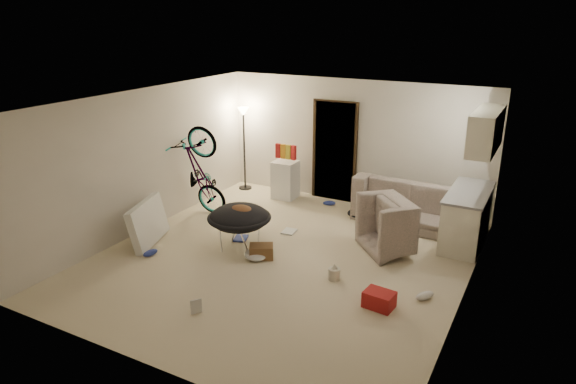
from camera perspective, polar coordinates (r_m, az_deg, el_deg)
The scene contains 36 objects.
floor at distance 8.24m, azimuth -0.59°, elevation -7.46°, with size 5.50×6.00×0.02m, color beige.
ceiling at distance 7.46m, azimuth -0.66°, elevation 10.12°, with size 5.50×6.00×0.02m, color white.
wall_back at distance 10.40m, azimuth 7.41°, elevation 5.49°, with size 5.50×0.02×2.50m, color beige.
wall_front at distance 5.51m, azimuth -15.97°, elevation -7.87°, with size 5.50×0.02×2.50m, color beige.
wall_left at distance 9.35m, azimuth -15.66°, elevation 3.37°, with size 0.02×6.00×2.50m, color beige.
wall_right at distance 6.95m, azimuth 19.80°, elevation -2.54°, with size 0.02×6.00×2.50m, color beige.
doorway at distance 10.56m, azimuth 5.24°, elevation 4.50°, with size 0.85×0.10×2.04m, color black.
door_trim at distance 10.53m, azimuth 5.18°, elevation 4.46°, with size 0.97×0.04×2.10m, color black.
floor_lamp at distance 11.13m, azimuth -4.94°, elevation 6.79°, with size 0.28×0.28×1.81m.
kitchen_counter at distance 9.13m, azimuth 19.22°, elevation -2.77°, with size 0.60×1.50×0.88m, color white.
counter_top at distance 8.97m, azimuth 19.54°, elevation -0.04°, with size 0.64×1.54×0.04m, color gray.
kitchen_uppers at distance 8.69m, azimuth 21.15°, elevation 6.38°, with size 0.38×1.40×0.65m, color white.
sofa at distance 9.76m, azimuth 13.78°, elevation -1.60°, with size 2.15×0.84×0.63m, color #3D453D.
armchair at distance 8.65m, azimuth 12.78°, elevation -4.15°, with size 1.02×0.89×0.66m, color #3D453D.
bicycle at distance 9.97m, azimuth -9.62°, elevation 0.12°, with size 0.63×1.81×0.95m, color black.
book_asset at distance 6.94m, azimuth -10.73°, elevation -13.20°, with size 0.15×0.21×0.02m, color #A31818.
mini_fridge at distance 10.76m, azimuth -0.29°, elevation 1.39°, with size 0.47×0.47×0.79m, color white.
snack_box_0 at distance 10.67m, azimuth -1.10°, elevation 4.61°, with size 0.10×0.07×0.30m, color #A31818.
snack_box_1 at distance 10.61m, azimuth -0.53°, elevation 4.54°, with size 0.10×0.07×0.30m, color orange.
snack_box_2 at distance 10.55m, azimuth 0.04°, elevation 4.46°, with size 0.10×0.07×0.30m, color gold.
snack_box_3 at distance 10.50m, azimuth 0.62°, elevation 4.38°, with size 0.10×0.07×0.30m, color #A31818.
saucer_chair at distance 8.46m, azimuth -5.41°, elevation -3.44°, with size 1.05×1.05×0.74m.
hoodie at distance 8.33m, azimuth -5.28°, elevation -2.26°, with size 0.48×0.40×0.22m, color brown.
sofa_drape at distance 9.93m, azimuth 8.60°, elevation 0.51°, with size 0.56×0.46×0.28m, color black.
tv_box at distance 8.97m, azimuth -15.29°, elevation -3.29°, with size 0.13×1.09×0.72m, color silver.
drink_case_a at distance 8.23m, azimuth -2.98°, elevation -6.61°, with size 0.37×0.27×0.21m, color brown.
drink_case_b at distance 7.04m, azimuth 10.09°, elevation -11.67°, with size 0.39×0.29×0.22m, color #A31818.
juicer at distance 7.62m, azimuth 5.16°, elevation -8.96°, with size 0.18×0.18×0.25m.
newspaper at distance 9.72m, azimuth 10.69°, elevation -3.41°, with size 0.37×0.48×0.01m, color #B7B1A9.
book_blue at distance 8.94m, azimuth -5.26°, elevation -5.13°, with size 0.21×0.29×0.03m, color #283792.
book_white at distance 9.17m, azimuth 0.12°, elevation -4.41°, with size 0.22×0.28×0.03m, color silver.
shoe_0 at distance 10.45m, azimuth 4.61°, elevation -1.23°, with size 0.26×0.10×0.10m, color #283792.
shoe_2 at distance 8.60m, azimuth -15.04°, elevation -6.54°, with size 0.27×0.11×0.10m, color #283792.
shoe_4 at distance 7.37m, azimuth 14.94°, elevation -11.06°, with size 0.30×0.12×0.11m, color white.
clothes_lump_b at distance 9.92m, azimuth 8.00°, elevation -2.35°, with size 0.49×0.42×0.15m, color black.
clothes_lump_c at distance 8.23m, azimuth -3.62°, elevation -6.98°, with size 0.41×0.35×0.13m, color silver.
Camera 1 is at (3.54, -6.46, 3.69)m, focal length 32.00 mm.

